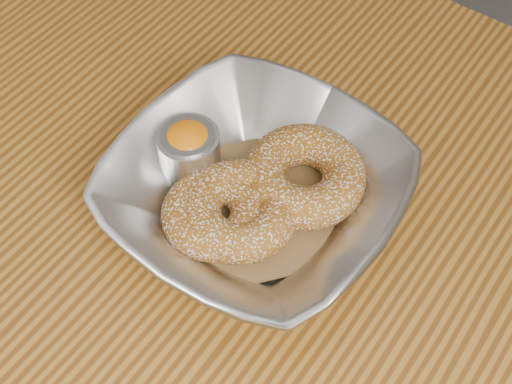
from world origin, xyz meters
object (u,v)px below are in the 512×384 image
Objects in this scene: donut_front at (239,210)px; table at (279,337)px; donut_extra at (214,214)px; serving_bowl at (256,192)px; ramekin at (190,151)px; donut_back at (304,176)px.

table is at bearing -22.11° from donut_front.
donut_extra is at bearing 171.85° from table.
table is 12.08× the size of donut_front.
donut_extra is (-0.02, -0.04, -0.00)m from serving_bowl.
ramekin is (-0.07, 0.02, 0.01)m from donut_front.
table is 0.16m from donut_back.
donut_front reaches higher than donut_extra.
serving_bowl is at bearing 85.96° from donut_front.
donut_extra is (-0.04, -0.07, -0.00)m from donut_back.
donut_back is at bearing 59.52° from serving_bowl.
donut_extra is (-0.02, -0.01, -0.00)m from donut_front.
serving_bowl is 4.28× the size of ramekin.
donut_front is at bearing 41.64° from donut_extra.
donut_front is at bearing -111.91° from donut_back.
serving_bowl is 2.41× the size of donut_front.
donut_front is (-0.06, 0.02, 0.13)m from table.
donut_back is 0.10m from ramekin.
table is 11.34× the size of donut_back.
table is 0.15m from serving_bowl.
serving_bowl is at bearing -120.48° from donut_back.
donut_front is 1.13× the size of donut_extra.
donut_back is 1.89× the size of ramekin.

